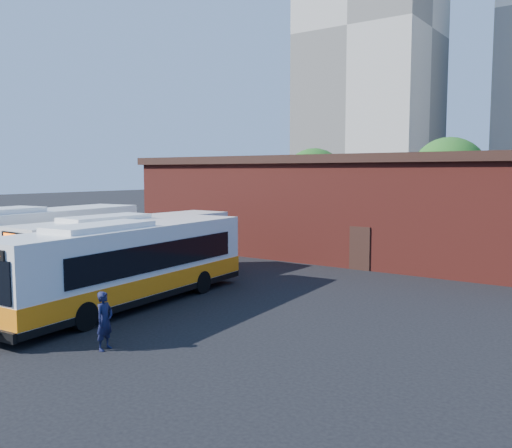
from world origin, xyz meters
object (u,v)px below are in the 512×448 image
Objects in this scene: bus_west at (23,249)px; bus_mideast at (129,267)px; bus_midwest at (130,251)px; transit_worker at (105,321)px.

bus_west is 1.09× the size of bus_mideast.
bus_midwest is (3.88, 3.27, -0.16)m from bus_west.
transit_worker is at bearing -45.08° from bus_midwest.
bus_mideast is at bearing -6.43° from bus_west.
bus_west is 7.39m from bus_mideast.
bus_mideast is (3.51, -3.18, 0.03)m from bus_midwest.
bus_west reaches higher than transit_worker.
transit_worker is at bearing -53.76° from bus_mideast.
bus_west reaches higher than bus_mideast.
bus_west is 1.12× the size of bus_midwest.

